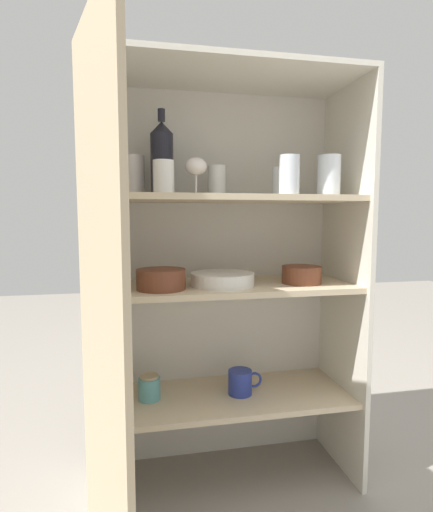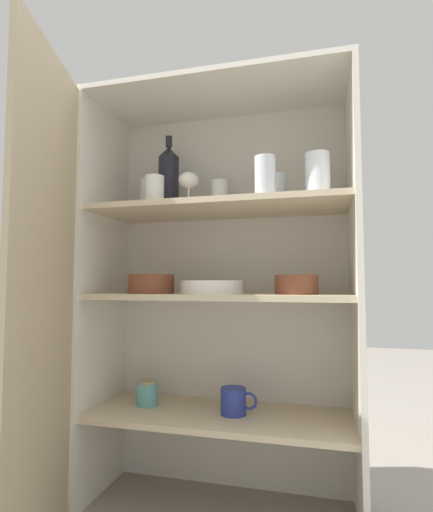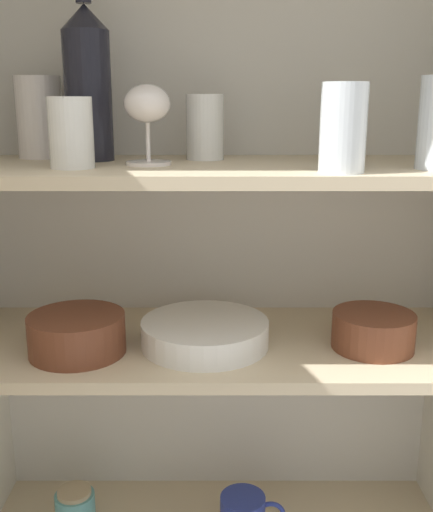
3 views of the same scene
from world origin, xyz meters
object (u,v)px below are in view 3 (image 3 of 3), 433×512
at_px(wine_bottle, 90,83).
at_px(storage_jar, 78,510).
at_px(mixing_bowl_large, 79,332).
at_px(serving_bowl_small, 376,329).
at_px(plate_stack_white, 207,333).

xyz_separation_m(wine_bottle, storage_jar, (-0.06, -0.05, -0.80)).
bearing_deg(mixing_bowl_large, wine_bottle, 82.51).
xyz_separation_m(wine_bottle, serving_bowl_small, (0.49, -0.10, -0.41)).
distance_m(plate_stack_white, storage_jar, 0.47).
distance_m(plate_stack_white, serving_bowl_small, 0.29).
bearing_deg(serving_bowl_small, storage_jar, 174.64).
height_order(mixing_bowl_large, serving_bowl_small, mixing_bowl_large).
bearing_deg(plate_stack_white, serving_bowl_small, -2.05).
relative_size(plate_stack_white, storage_jar, 2.51).
xyz_separation_m(mixing_bowl_large, storage_jar, (-0.04, 0.07, -0.40)).
bearing_deg(storage_jar, plate_stack_white, -9.03).
distance_m(wine_bottle, mixing_bowl_large, 0.42).
bearing_deg(mixing_bowl_large, storage_jar, 120.58).
distance_m(serving_bowl_small, storage_jar, 0.68).
height_order(plate_stack_white, mixing_bowl_large, mixing_bowl_large).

